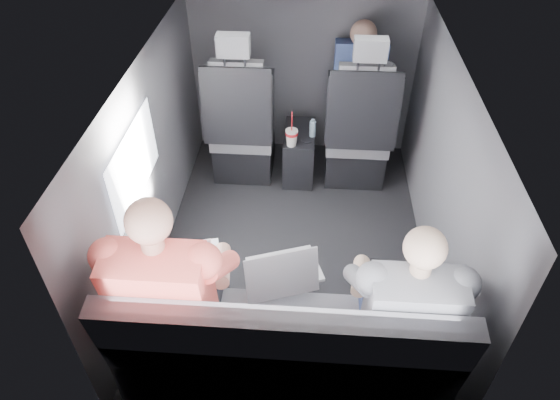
# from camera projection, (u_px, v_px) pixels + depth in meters

# --- Properties ---
(floor) EXTENTS (2.60, 2.60, 0.00)m
(floor) POSITION_uv_depth(u_px,v_px,m) (293.00, 247.00, 3.52)
(floor) COLOR black
(floor) RESTS_ON ground
(ceiling) EXTENTS (2.60, 2.60, 0.00)m
(ceiling) POSITION_uv_depth(u_px,v_px,m) (298.00, 69.00, 2.65)
(ceiling) COLOR #B2B2AD
(ceiling) RESTS_ON panel_back
(panel_left) EXTENTS (0.02, 2.60, 1.35)m
(panel_left) POSITION_uv_depth(u_px,v_px,m) (152.00, 165.00, 3.14)
(panel_left) COLOR #56565B
(panel_left) RESTS_ON floor
(panel_right) EXTENTS (0.02, 2.60, 1.35)m
(panel_right) POSITION_uv_depth(u_px,v_px,m) (442.00, 177.00, 3.04)
(panel_right) COLOR #56565B
(panel_right) RESTS_ON floor
(panel_front) EXTENTS (1.80, 0.02, 1.35)m
(panel_front) POSITION_uv_depth(u_px,v_px,m) (303.00, 76.00, 4.08)
(panel_front) COLOR #56565B
(panel_front) RESTS_ON floor
(panel_back) EXTENTS (1.80, 0.02, 1.35)m
(panel_back) POSITION_uv_depth(u_px,v_px,m) (280.00, 355.00, 2.10)
(panel_back) COLOR #56565B
(panel_back) RESTS_ON floor
(side_window) EXTENTS (0.02, 0.75, 0.42)m
(side_window) POSITION_uv_depth(u_px,v_px,m) (135.00, 164.00, 2.76)
(side_window) COLOR white
(side_window) RESTS_ON panel_left
(seatbelt) EXTENTS (0.35, 0.11, 0.59)m
(seatbelt) POSITION_uv_depth(u_px,v_px,m) (364.00, 102.00, 3.49)
(seatbelt) COLOR black
(seatbelt) RESTS_ON front_seat_right
(front_seat_left) EXTENTS (0.52, 0.58, 1.26)m
(front_seat_left) POSITION_uv_depth(u_px,v_px,m) (243.00, 132.00, 3.93)
(front_seat_left) COLOR black
(front_seat_left) RESTS_ON floor
(front_seat_right) EXTENTS (0.52, 0.58, 1.26)m
(front_seat_right) POSITION_uv_depth(u_px,v_px,m) (357.00, 137.00, 3.88)
(front_seat_right) COLOR black
(front_seat_right) RESTS_ON floor
(center_console) EXTENTS (0.24, 0.48, 0.41)m
(center_console) POSITION_uv_depth(u_px,v_px,m) (299.00, 153.00, 4.06)
(center_console) COLOR black
(center_console) RESTS_ON floor
(rear_bench) EXTENTS (1.60, 0.57, 0.92)m
(rear_bench) POSITION_uv_depth(u_px,v_px,m) (284.00, 355.00, 2.52)
(rear_bench) COLOR #595A5E
(rear_bench) RESTS_ON floor
(soda_cup) EXTENTS (0.10, 0.10, 0.29)m
(soda_cup) POSITION_uv_depth(u_px,v_px,m) (292.00, 137.00, 3.75)
(soda_cup) COLOR white
(soda_cup) RESTS_ON center_console
(water_bottle) EXTENTS (0.05, 0.05, 0.14)m
(water_bottle) POSITION_uv_depth(u_px,v_px,m) (313.00, 128.00, 3.85)
(water_bottle) COLOR #9BB7D1
(water_bottle) RESTS_ON center_console
(laptop_white) EXTENTS (0.40, 0.40, 0.25)m
(laptop_white) POSITION_uv_depth(u_px,v_px,m) (185.00, 262.00, 2.56)
(laptop_white) COLOR white
(laptop_white) RESTS_ON passenger_rear_left
(laptop_silver) EXTENTS (0.42, 0.43, 0.26)m
(laptop_silver) POSITION_uv_depth(u_px,v_px,m) (284.00, 271.00, 2.51)
(laptop_silver) COLOR #A8A8AD
(laptop_silver) RESTS_ON rear_bench
(laptop_black) EXTENTS (0.32, 0.30, 0.22)m
(laptop_black) POSITION_uv_depth(u_px,v_px,m) (402.00, 280.00, 2.47)
(laptop_black) COLOR black
(laptop_black) RESTS_ON passenger_rear_right
(passenger_rear_left) EXTENTS (0.55, 0.66, 1.29)m
(passenger_rear_left) POSITION_uv_depth(u_px,v_px,m) (173.00, 290.00, 2.39)
(passenger_rear_left) COLOR #313236
(passenger_rear_left) RESTS_ON rear_bench
(passenger_rear_right) EXTENTS (0.49, 0.62, 1.21)m
(passenger_rear_right) POSITION_uv_depth(u_px,v_px,m) (402.00, 307.00, 2.35)
(passenger_rear_right) COLOR navy
(passenger_rear_right) RESTS_ON rear_bench
(passenger_front_right) EXTENTS (0.39, 0.39, 0.79)m
(passenger_front_right) POSITION_uv_depth(u_px,v_px,m) (358.00, 81.00, 3.85)
(passenger_front_right) COLOR navy
(passenger_front_right) RESTS_ON front_seat_right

